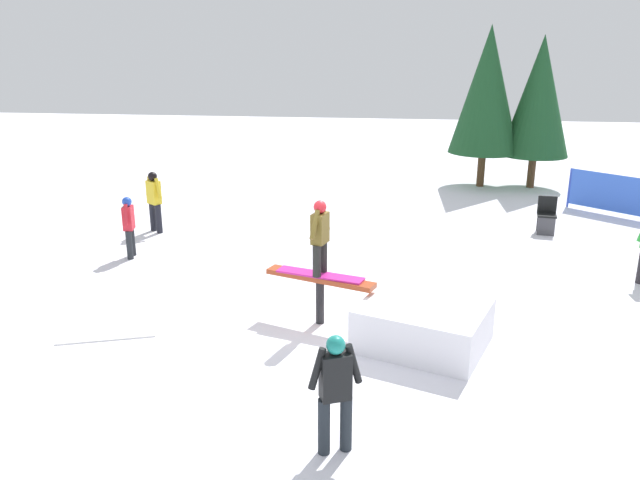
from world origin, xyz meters
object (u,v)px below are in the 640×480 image
(loose_snowboard_white, at_px, (107,337))
(pine_tree_far, at_px, (487,90))
(rail_feature, at_px, (320,284))
(pine_tree_near, at_px, (539,97))
(folding_chair, at_px, (546,216))
(bystander_black, at_px, (335,388))
(bystander_red, at_px, (129,224))
(bystander_yellow, at_px, (154,199))
(main_rider_on_rail, at_px, (320,241))

(loose_snowboard_white, distance_m, pine_tree_far, 14.17)
(rail_feature, height_order, pine_tree_near, pine_tree_near)
(pine_tree_near, bearing_deg, folding_chair, 83.93)
(rail_feature, height_order, loose_snowboard_white, rail_feature)
(bystander_black, xyz_separation_m, pine_tree_far, (-3.04, -14.34, 2.23))
(bystander_black, distance_m, bystander_red, 7.92)
(rail_feature, bearing_deg, bystander_red, -11.98)
(pine_tree_far, bearing_deg, bystander_yellow, 37.39)
(rail_feature, relative_size, pine_tree_far, 0.37)
(bystander_yellow, relative_size, pine_tree_far, 0.30)
(rail_feature, bearing_deg, main_rider_on_rail, 0.00)
(bystander_red, distance_m, folding_chair, 9.68)
(rail_feature, distance_m, main_rider_on_rail, 0.74)
(rail_feature, height_order, bystander_yellow, bystander_yellow)
(loose_snowboard_white, distance_m, pine_tree_near, 14.99)
(bystander_red, height_order, loose_snowboard_white, bystander_red)
(rail_feature, relative_size, main_rider_on_rail, 1.25)
(bystander_yellow, distance_m, pine_tree_near, 11.99)
(main_rider_on_rail, relative_size, folding_chair, 1.67)
(bystander_black, bearing_deg, main_rider_on_rail, 77.35)
(rail_feature, bearing_deg, pine_tree_far, -89.07)
(rail_feature, xyz_separation_m, folding_chair, (-4.69, -5.84, -0.26))
(pine_tree_near, bearing_deg, bystander_red, 40.56)
(main_rider_on_rail, relative_size, bystander_red, 1.11)
(main_rider_on_rail, xyz_separation_m, folding_chair, (-4.69, -5.84, -1.00))
(folding_chair, bearing_deg, loose_snowboard_white, -131.08)
(bystander_black, height_order, loose_snowboard_white, bystander_black)
(rail_feature, distance_m, loose_snowboard_white, 3.44)
(main_rider_on_rail, relative_size, loose_snowboard_white, 0.99)
(bystander_red, bearing_deg, bystander_yellow, 175.06)
(main_rider_on_rail, relative_size, pine_tree_far, 0.30)
(bystander_red, relative_size, pine_tree_far, 0.27)
(rail_feature, relative_size, pine_tree_near, 0.39)
(bystander_yellow, bearing_deg, main_rider_on_rail, 170.64)
(main_rider_on_rail, relative_size, bystander_black, 1.03)
(main_rider_on_rail, xyz_separation_m, bystander_black, (-0.64, 3.33, -0.62))
(rail_feature, relative_size, folding_chair, 2.10)
(bystander_yellow, distance_m, loose_snowboard_white, 5.87)
(pine_tree_far, bearing_deg, bystander_black, 78.03)
(bystander_red, height_order, folding_chair, bystander_red)
(main_rider_on_rail, distance_m, pine_tree_far, 11.72)
(bystander_red, bearing_deg, main_rider_on_rail, 47.39)
(bystander_red, bearing_deg, bystander_black, 28.91)
(bystander_red, bearing_deg, rail_feature, 47.39)
(rail_feature, xyz_separation_m, bystander_red, (4.47, -2.72, 0.07))
(bystander_black, xyz_separation_m, pine_tree_near, (-4.61, -14.37, 2.05))
(rail_feature, xyz_separation_m, pine_tree_near, (-5.25, -11.04, 2.17))
(pine_tree_near, distance_m, pine_tree_far, 1.58)
(bystander_yellow, xyz_separation_m, pine_tree_far, (-8.35, -6.39, 2.19))
(main_rider_on_rail, distance_m, folding_chair, 7.56)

